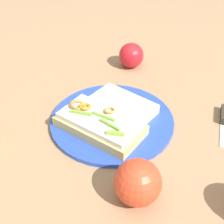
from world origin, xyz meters
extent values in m
plane|color=#997451|center=(0.00, 0.00, 0.00)|extent=(2.00, 2.00, 0.00)
cylinder|color=blue|center=(0.00, 0.00, 0.01)|extent=(0.28, 0.28, 0.01)
cube|color=tan|center=(-0.03, -0.03, 0.02)|extent=(0.21, 0.20, 0.02)
cube|color=silver|center=(-0.03, -0.03, 0.04)|extent=(0.19, 0.18, 0.01)
torus|color=#AC7B32|center=(-0.01, -0.02, 0.05)|extent=(0.03, 0.03, 0.01)
torus|color=#B16F34|center=(-0.08, 0.01, 0.05)|extent=(0.05, 0.05, 0.02)
torus|color=#B67E25|center=(-0.06, 0.00, 0.05)|extent=(0.04, 0.04, 0.01)
cube|color=#79A73B|center=(-0.07, -0.02, 0.05)|extent=(0.05, 0.02, 0.01)
cube|color=#74AA3D|center=(-0.01, -0.07, 0.05)|extent=(0.04, 0.04, 0.01)
cube|color=#7DB941|center=(-0.02, -0.04, 0.05)|extent=(0.05, 0.04, 0.01)
cube|color=#80AD39|center=(0.00, -0.09, 0.05)|extent=(0.04, 0.02, 0.01)
cube|color=beige|center=(0.03, 0.03, 0.02)|extent=(0.17, 0.16, 0.02)
sphere|color=red|center=(0.07, 0.25, 0.04)|extent=(0.07, 0.07, 0.07)
sphere|color=red|center=(0.03, -0.21, 0.04)|extent=(0.12, 0.12, 0.08)
cube|color=silver|center=(0.24, -0.06, 0.00)|extent=(0.04, 0.07, 0.00)
cube|color=#312921|center=(0.26, 0.00, 0.01)|extent=(0.03, 0.06, 0.02)
camera|label=1|loc=(-0.04, -0.56, 0.47)|focal=51.04mm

